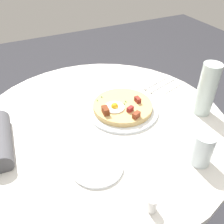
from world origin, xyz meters
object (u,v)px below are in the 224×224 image
at_px(fork, 157,83).
at_px(salt_shaker, 152,205).
at_px(water_glass, 203,149).
at_px(water_bottle, 207,90).
at_px(bread_plate, 97,166).
at_px(pizza_plate, 122,109).
at_px(dining_table, 102,151).
at_px(knife, 162,85).
at_px(breakfast_pizza, 122,106).

distance_m(fork, salt_shaker, 0.68).
xyz_separation_m(fork, salt_shaker, (0.40, 0.56, 0.02)).
distance_m(water_glass, water_bottle, 0.29).
bearing_deg(water_glass, bread_plate, -21.75).
distance_m(pizza_plate, fork, 0.28).
bearing_deg(dining_table, fork, -158.11).
distance_m(knife, water_glass, 0.48).
bearing_deg(breakfast_pizza, bread_plate, 47.31).
xyz_separation_m(bread_plate, fork, (-0.47, -0.36, 0.00)).
relative_size(pizza_plate, breakfast_pizza, 1.22).
relative_size(pizza_plate, water_glass, 2.58).
height_order(bread_plate, water_glass, water_glass).
bearing_deg(bread_plate, water_glass, 158.25).
bearing_deg(bread_plate, water_bottle, -170.86).
relative_size(knife, salt_shaker, 3.71).
bearing_deg(salt_shaker, water_bottle, -146.65).
height_order(pizza_plate, breakfast_pizza, breakfast_pizza).
bearing_deg(dining_table, bread_plate, 63.04).
height_order(water_glass, water_bottle, water_bottle).
bearing_deg(breakfast_pizza, dining_table, 12.19).
distance_m(knife, water_bottle, 0.26).
height_order(fork, salt_shaker, salt_shaker).
bearing_deg(water_glass, salt_shaker, 18.14).
xyz_separation_m(pizza_plate, water_glass, (-0.10, 0.36, 0.05)).
bearing_deg(knife, salt_shaker, 35.87).
xyz_separation_m(pizza_plate, breakfast_pizza, (0.00, 0.00, 0.02)).
relative_size(breakfast_pizza, salt_shaker, 5.09).
xyz_separation_m(water_glass, salt_shaker, (0.24, 0.08, -0.03)).
xyz_separation_m(fork, water_glass, (0.16, 0.48, 0.05)).
xyz_separation_m(dining_table, bread_plate, (0.11, 0.21, 0.18)).
distance_m(dining_table, fork, 0.43).
relative_size(pizza_plate, salt_shaker, 6.19).
bearing_deg(pizza_plate, bread_plate, 47.19).
bearing_deg(water_glass, pizza_plate, -74.89).
height_order(knife, salt_shaker, salt_shaker).
relative_size(pizza_plate, knife, 1.67).
bearing_deg(water_glass, water_bottle, -133.23).
xyz_separation_m(pizza_plate, water_bottle, (-0.29, 0.15, 0.10)).
distance_m(bread_plate, salt_shaker, 0.22).
xyz_separation_m(fork, knife, (-0.01, 0.03, 0.00)).
height_order(water_glass, salt_shaker, water_glass).
bearing_deg(breakfast_pizza, pizza_plate, -143.36).
height_order(water_bottle, salt_shaker, water_bottle).
relative_size(fork, salt_shaker, 3.71).
bearing_deg(water_bottle, breakfast_pizza, -27.03).
height_order(pizza_plate, salt_shaker, salt_shaker).
relative_size(bread_plate, fork, 0.95).
xyz_separation_m(pizza_plate, knife, (-0.26, -0.09, 0.00)).
distance_m(dining_table, bread_plate, 0.29).
distance_m(water_glass, salt_shaker, 0.25).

